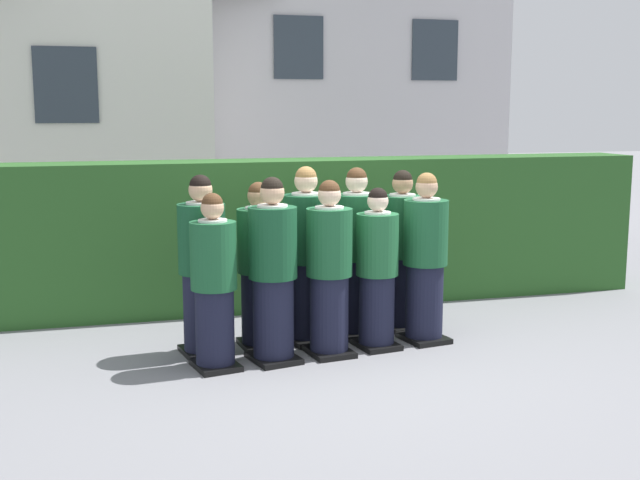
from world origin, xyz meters
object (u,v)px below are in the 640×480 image
object	(u,v)px
student_front_row_4	(425,262)
student_rear_row_3	(356,256)
student_rear_row_0	(202,270)
student_front_row_2	(329,273)
student_rear_row_2	(306,259)
student_front_row_1	(273,275)
student_front_row_3	(377,272)
student_front_row_0	(214,286)
student_rear_row_4	(401,254)
student_rear_row_1	(259,269)

from	to	relation	value
student_front_row_4	student_rear_row_3	bearing A→B (deg)	146.41
student_rear_row_0	student_rear_row_3	size ratio (longest dim) A/B	0.99
student_front_row_2	student_rear_row_2	world-z (taller)	student_rear_row_2
student_front_row_1	student_front_row_3	world-z (taller)	student_front_row_1
student_front_row_1	student_front_row_2	xyz separation A→B (m)	(0.55, 0.06, -0.02)
student_front_row_0	student_front_row_2	bearing A→B (deg)	6.54
student_front_row_1	student_rear_row_4	size ratio (longest dim) A/B	1.02
student_front_row_0	student_front_row_3	bearing A→B (deg)	7.85
student_front_row_1	student_front_row_2	size ratio (longest dim) A/B	1.03
student_front_row_4	student_rear_row_4	world-z (taller)	student_front_row_4
student_rear_row_0	student_rear_row_2	xyz separation A→B (m)	(1.04, 0.17, 0.02)
student_front_row_1	student_rear_row_4	bearing A→B (deg)	25.86
student_front_row_0	student_rear_row_3	bearing A→B (deg)	24.51
student_rear_row_1	student_rear_row_3	bearing A→B (deg)	9.00
student_rear_row_2	student_rear_row_0	bearing A→B (deg)	-170.83
student_front_row_2	student_rear_row_4	bearing A→B (deg)	34.79
student_front_row_0	student_front_row_4	xyz separation A→B (m)	(2.13, 0.31, 0.05)
student_rear_row_4	student_front_row_3	bearing A→B (deg)	-129.08
student_front_row_0	student_front_row_2	world-z (taller)	student_front_row_2
student_rear_row_3	student_rear_row_4	bearing A→B (deg)	10.99
student_front_row_2	student_rear_row_3	distance (m)	0.73
student_rear_row_0	student_rear_row_4	distance (m)	2.14
student_front_row_3	student_rear_row_2	xyz separation A→B (m)	(-0.60, 0.39, 0.09)
student_front_row_1	student_front_row_2	distance (m)	0.55
student_front_row_3	student_rear_row_2	world-z (taller)	student_rear_row_2
student_rear_row_4	student_rear_row_0	bearing A→B (deg)	-170.35
student_front_row_2	student_rear_row_4	xyz separation A→B (m)	(0.98, 0.68, 0.01)
student_rear_row_1	student_front_row_2	bearing A→B (deg)	-35.65
student_front_row_4	student_rear_row_1	xyz separation A→B (m)	(-1.61, 0.23, -0.03)
student_front_row_1	student_rear_row_1	xyz separation A→B (m)	(-0.03, 0.47, -0.04)
student_front_row_2	student_rear_row_2	xyz separation A→B (m)	(-0.09, 0.49, 0.05)
student_front_row_4	student_rear_row_1	distance (m)	1.63
student_front_row_2	student_rear_row_4	size ratio (longest dim) A/B	0.99
student_front_row_0	student_rear_row_1	bearing A→B (deg)	46.47
student_rear_row_1	student_rear_row_4	distance (m)	1.58
student_front_row_4	student_rear_row_1	size ratio (longest dim) A/B	1.04
student_front_row_4	student_rear_row_1	world-z (taller)	student_front_row_4
student_front_row_3	student_front_row_4	distance (m)	0.54
student_rear_row_0	student_front_row_2	bearing A→B (deg)	-15.81
student_front_row_3	student_rear_row_0	xyz separation A→B (m)	(-1.64, 0.23, 0.07)
student_front_row_2	student_rear_row_0	distance (m)	1.18
student_rear_row_0	student_rear_row_4	xyz separation A→B (m)	(2.11, 0.36, -0.01)
student_front_row_0	student_rear_row_4	bearing A→B (deg)	21.26
student_front_row_2	student_front_row_4	bearing A→B (deg)	10.27
student_rear_row_3	student_front_row_3	bearing A→B (deg)	-83.61
student_rear_row_1	student_rear_row_2	size ratio (longest dim) A/B	0.92
student_rear_row_3	student_front_row_1	bearing A→B (deg)	-147.42
student_front_row_0	student_front_row_1	xyz separation A→B (m)	(0.54, 0.07, 0.06)
student_rear_row_3	student_rear_row_0	bearing A→B (deg)	-170.79
student_front_row_3	student_rear_row_4	distance (m)	0.76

